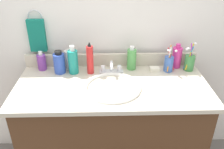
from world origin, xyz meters
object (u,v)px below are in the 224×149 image
Objects in this scene: bottle_cream_purple at (42,62)px; bottle_toner_green at (132,59)px; hand_towel at (37,36)px; cup_blue_plastic at (169,63)px; soap_bar at (155,69)px; bottle_mouthwash_teal at (73,61)px; bottle_soap_pink at (177,57)px; bottle_spray_red at (90,59)px; cup_green at (189,62)px; faucet at (111,69)px; bottle_lotion_white at (69,59)px; bottle_shampoo_blue at (59,63)px.

bottle_toner_green is at bearing -0.52° from bottle_cream_purple.
hand_towel is 1.20× the size of cup_blue_plastic.
bottle_mouthwash_teal is at bearing -178.61° from soap_bar.
bottle_mouthwash_teal is at bearing -174.44° from bottle_soap_pink.
bottle_spray_red is (0.36, -0.13, -0.12)m from hand_towel.
hand_towel is 1.66× the size of bottle_cream_purple.
bottle_mouthwash_teal is 0.78m from cup_green.
soap_bar is (-0.09, 0.01, -0.04)m from cup_blue_plastic.
bottle_cream_purple is 0.60× the size of bottle_spray_red.
faucet is 0.83× the size of bottle_mouthwash_teal.
bottle_toner_green reaches higher than faucet.
faucet is 1.21× the size of bottle_cream_purple.
hand_towel is 0.31m from bottle_mouthwash_teal.
bottle_spray_red is 1.12× the size of cup_green.
hand_towel is 0.82m from soap_bar.
bottle_toner_green is (0.14, 0.06, 0.05)m from faucet.
bottle_lotion_white is at bearing 166.32° from faucet.
bottle_mouthwash_teal is at bearing 178.42° from faucet.
soap_bar is (0.30, 0.02, -0.02)m from faucet.
faucet is 0.16m from bottle_toner_green.
faucet is at bearing -7.38° from bottle_cream_purple.
bottle_spray_red reaches higher than faucet.
hand_towel is 1.00× the size of bottle_spray_red.
soap_bar is at bearing -177.76° from cup_green.
cup_green is (0.39, -0.03, -0.02)m from bottle_toner_green.
bottle_spray_red is at bearing -172.91° from bottle_soap_pink.
faucet is 0.53m from cup_green.
bottle_mouthwash_teal is 0.64m from cup_blue_plastic.
bottle_lotion_white is at bearing 47.05° from bottle_shampoo_blue.
hand_towel is 0.18m from bottle_cream_purple.
bottle_mouthwash_teal is (0.24, -0.12, -0.14)m from hand_towel.
faucet is 0.26m from bottle_mouthwash_teal.
soap_bar is (-0.16, -0.06, -0.06)m from bottle_soap_pink.
bottle_shampoo_blue reaches higher than bottle_lotion_white.
bottle_spray_red reaches higher than cup_green.
bottle_shampoo_blue is (-0.20, 0.01, -0.03)m from bottle_spray_red.
hand_towel is 0.65m from bottle_toner_green.
hand_towel is 1.45× the size of bottle_lotion_white.
bottle_spray_red reaches higher than bottle_toner_green.
soap_bar is at bearing -7.85° from hand_towel.
bottle_lotion_white is (-0.43, 0.01, -0.00)m from bottle_toner_green.
bottle_cream_purple is at bearing 176.85° from cup_blue_plastic.
hand_towel reaches higher than soap_bar.
hand_towel reaches higher than bottle_cream_purple.
bottle_spray_red is (-0.14, 0.00, 0.07)m from faucet.
bottle_spray_red is at bearing -177.58° from soap_bar.
hand_towel is 0.90m from cup_blue_plastic.
bottle_cream_purple is at bearing 159.19° from bottle_shampoo_blue.
cup_green reaches higher than bottle_shampoo_blue.
bottle_shampoo_blue is at bearing -179.28° from soap_bar.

